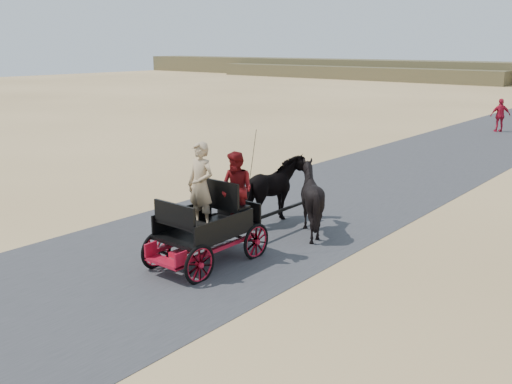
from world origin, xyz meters
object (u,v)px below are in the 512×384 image
Objects in this scene: pedestrian at (500,115)px; carriage at (207,246)px; horse_right at (311,198)px; horse_left at (274,191)px.

carriage is at bearing 54.31° from pedestrian.
horse_right is at bearing 56.30° from pedestrian.
horse_left is at bearing 0.00° from horse_right.
carriage is 3.09m from horse_left.
pedestrian is at bearing 92.69° from carriage.
horse_right is (0.55, 3.00, 0.49)m from carriage.
horse_left is at bearing 53.13° from pedestrian.
pedestrian reaches higher than carriage.
pedestrian is (-1.07, 22.85, 0.50)m from carriage.
horse_left is 1.16× the size of pedestrian.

